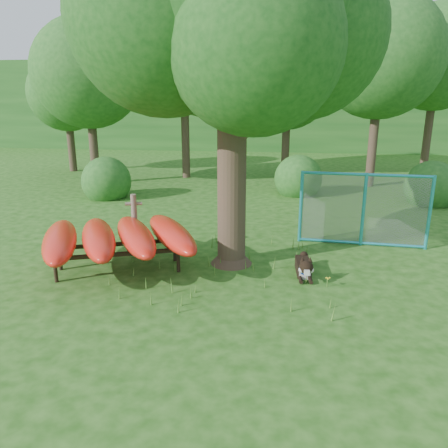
# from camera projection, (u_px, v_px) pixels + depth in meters

# --- Properties ---
(ground) EXTENTS (80.00, 80.00, 0.00)m
(ground) POSITION_uv_depth(u_px,v_px,m) (205.00, 291.00, 8.41)
(ground) COLOR #1A4A0E
(ground) RESTS_ON ground
(oak_tree) EXTENTS (6.13, 5.36, 7.70)m
(oak_tree) POSITION_uv_depth(u_px,v_px,m) (230.00, 13.00, 8.39)
(oak_tree) COLOR #38291E
(oak_tree) RESTS_ON ground
(wooden_post) EXTENTS (0.39, 0.20, 1.44)m
(wooden_post) POSITION_uv_depth(u_px,v_px,m) (135.00, 223.00, 10.20)
(wooden_post) COLOR #615949
(wooden_post) RESTS_ON ground
(kayak_rack) EXTENTS (4.03, 3.62, 0.99)m
(kayak_rack) POSITION_uv_depth(u_px,v_px,m) (117.00, 237.00, 9.16)
(kayak_rack) COLOR black
(kayak_rack) RESTS_ON ground
(husky_dog) EXTENTS (0.35, 1.23, 0.55)m
(husky_dog) POSITION_uv_depth(u_px,v_px,m) (304.00, 267.00, 9.05)
(husky_dog) COLOR black
(husky_dog) RESTS_ON ground
(fence_section) EXTENTS (3.13, 0.32, 3.05)m
(fence_section) POSITION_uv_depth(u_px,v_px,m) (363.00, 210.00, 10.74)
(fence_section) COLOR teal
(fence_section) RESTS_ON ground
(wildflower_clump) EXTENTS (0.10, 0.10, 0.21)m
(wildflower_clump) POSITION_uv_depth(u_px,v_px,m) (328.00, 279.00, 8.52)
(wildflower_clump) COLOR #4D7F29
(wildflower_clump) RESTS_ON ground
(bg_tree_a) EXTENTS (4.40, 4.40, 6.70)m
(bg_tree_a) POSITION_uv_depth(u_px,v_px,m) (88.00, 73.00, 17.48)
(bg_tree_a) COLOR #38291E
(bg_tree_a) RESTS_ON ground
(bg_tree_b) EXTENTS (5.20, 5.20, 8.22)m
(bg_tree_b) POSITION_uv_depth(u_px,v_px,m) (183.00, 47.00, 18.62)
(bg_tree_b) COLOR #38291E
(bg_tree_b) RESTS_ON ground
(bg_tree_c) EXTENTS (4.00, 4.00, 6.12)m
(bg_tree_c) POSITION_uv_depth(u_px,v_px,m) (288.00, 84.00, 19.43)
(bg_tree_c) COLOR #38291E
(bg_tree_c) RESTS_ON ground
(bg_tree_d) EXTENTS (4.80, 4.80, 7.50)m
(bg_tree_d) POSITION_uv_depth(u_px,v_px,m) (381.00, 56.00, 16.80)
(bg_tree_d) COLOR #38291E
(bg_tree_d) RESTS_ON ground
(bg_tree_e) EXTENTS (4.60, 4.60, 7.55)m
(bg_tree_e) POSITION_uv_depth(u_px,v_px,m) (437.00, 58.00, 19.23)
(bg_tree_e) COLOR #38291E
(bg_tree_e) RESTS_ON ground
(bg_tree_f) EXTENTS (3.60, 3.60, 5.55)m
(bg_tree_f) POSITION_uv_depth(u_px,v_px,m) (66.00, 93.00, 20.87)
(bg_tree_f) COLOR #38291E
(bg_tree_f) RESTS_ON ground
(shrub_left) EXTENTS (1.80, 1.80, 1.80)m
(shrub_left) POSITION_uv_depth(u_px,v_px,m) (108.00, 197.00, 16.18)
(shrub_left) COLOR #1E561C
(shrub_left) RESTS_ON ground
(shrub_right) EXTENTS (1.80, 1.80, 1.80)m
(shrub_right) POSITION_uv_depth(u_px,v_px,m) (429.00, 204.00, 15.19)
(shrub_right) COLOR #1E561C
(shrub_right) RESTS_ON ground
(shrub_mid) EXTENTS (1.80, 1.80, 1.80)m
(shrub_mid) POSITION_uv_depth(u_px,v_px,m) (297.00, 194.00, 16.71)
(shrub_mid) COLOR #1E561C
(shrub_mid) RESTS_ON ground
(wooded_hillside) EXTENTS (80.00, 12.00, 6.00)m
(wooded_hillside) POSITION_uv_depth(u_px,v_px,m) (267.00, 104.00, 34.19)
(wooded_hillside) COLOR #1E561C
(wooded_hillside) RESTS_ON ground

